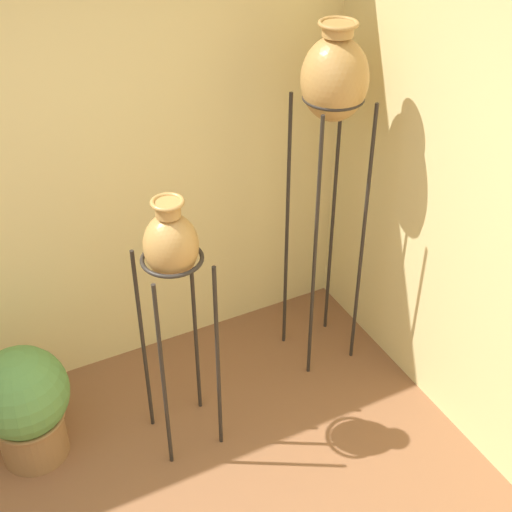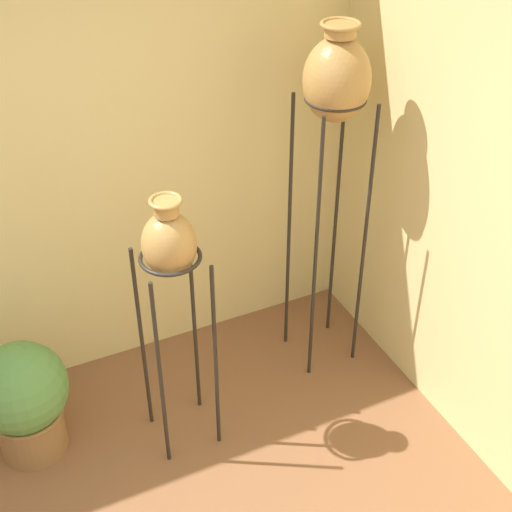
% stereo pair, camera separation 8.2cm
% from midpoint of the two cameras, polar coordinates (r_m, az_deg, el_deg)
% --- Properties ---
extents(vase_stand_tall, '(0.33, 0.33, 1.99)m').
position_cam_midpoint_polar(vase_stand_tall, '(3.51, 5.58, 13.29)').
color(vase_stand_tall, '#28231E').
rests_on(vase_stand_tall, ground_plane).
extents(vase_stand_medium, '(0.30, 0.30, 1.45)m').
position_cam_midpoint_polar(vase_stand_medium, '(3.18, -7.50, 0.17)').
color(vase_stand_medium, '#28231E').
rests_on(vase_stand_medium, ground_plane).
extents(potted_plant, '(0.46, 0.46, 0.67)m').
position_cam_midpoint_polar(potted_plant, '(3.78, -18.65, -11.08)').
color(potted_plant, olive).
rests_on(potted_plant, ground_plane).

